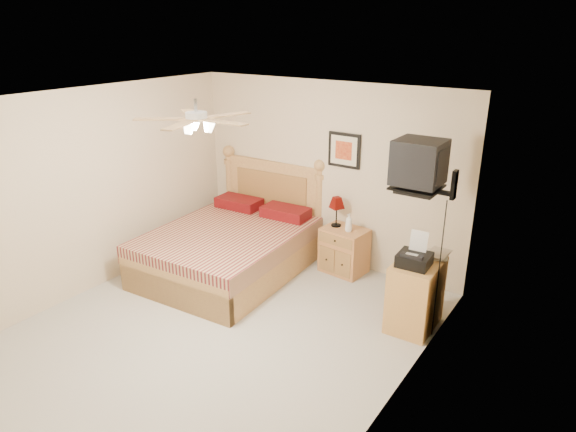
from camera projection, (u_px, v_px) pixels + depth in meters
name	position (u px, v px, depth m)	size (l,w,h in m)	color
floor	(222.00, 329.00, 5.70)	(4.50, 4.50, 0.00)	#AAA59A
ceiling	(210.00, 101.00, 4.82)	(4.00, 4.50, 0.04)	white
wall_back	(326.00, 174.00, 7.00)	(4.00, 0.04, 2.50)	beige
wall_left	(94.00, 191.00, 6.30)	(0.04, 4.50, 2.50)	beige
wall_right	(401.00, 274.00, 4.21)	(0.04, 4.50, 2.50)	beige
bed	(227.00, 222.00, 6.75)	(1.70, 2.23, 1.45)	#A87349
nightstand	(344.00, 250.00, 6.91)	(0.57, 0.43, 0.62)	#BC7338
table_lamp	(337.00, 212.00, 6.84)	(0.22, 0.22, 0.41)	#520703
lotion_bottle	(349.00, 223.00, 6.69)	(0.09, 0.09, 0.24)	white
framed_picture	(344.00, 150.00, 6.72)	(0.46, 0.04, 0.46)	black
dresser	(415.00, 295.00, 5.62)	(0.46, 0.66, 0.78)	#C38647
fax_machine	(415.00, 250.00, 5.36)	(0.33, 0.35, 0.35)	black
magazine_lower	(427.00, 254.00, 5.66)	(0.22, 0.30, 0.03)	#ACA28A
magazine_upper	(429.00, 251.00, 5.68)	(0.22, 0.30, 0.02)	gray
wall_tv	(433.00, 168.00, 5.19)	(0.56, 0.46, 0.58)	black
ceiling_fan	(196.00, 119.00, 4.71)	(1.14, 1.14, 0.28)	white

